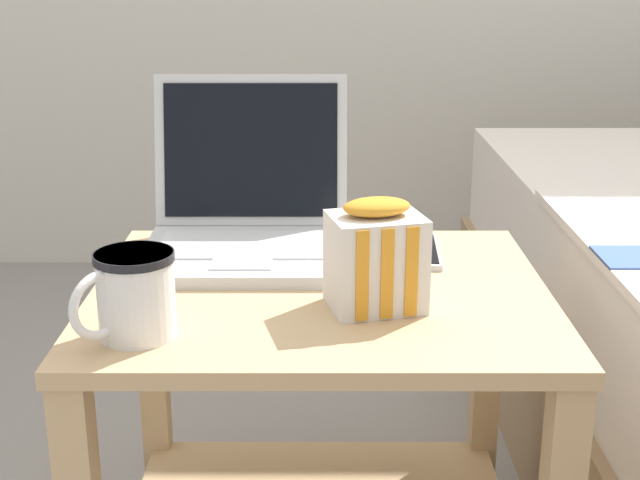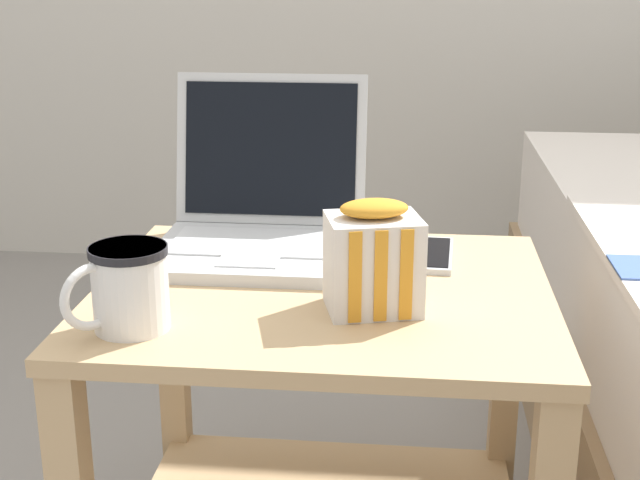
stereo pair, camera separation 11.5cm
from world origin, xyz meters
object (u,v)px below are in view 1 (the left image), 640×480
object	(u,v)px
snack_bag	(376,258)
cell_phone	(415,251)
laptop	(247,219)
mug_front_left	(134,291)

from	to	relation	value
snack_bag	cell_phone	bearing A→B (deg)	71.01
snack_bag	cell_phone	distance (m)	0.23
laptop	cell_phone	size ratio (longest dim) A/B	1.93
mug_front_left	snack_bag	world-z (taller)	snack_bag
mug_front_left	snack_bag	size ratio (longest dim) A/B	0.83
snack_bag	cell_phone	world-z (taller)	snack_bag
snack_bag	laptop	bearing A→B (deg)	128.01
mug_front_left	laptop	bearing A→B (deg)	71.61
laptop	cell_phone	bearing A→B (deg)	-4.09
laptop	mug_front_left	bearing A→B (deg)	-108.39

